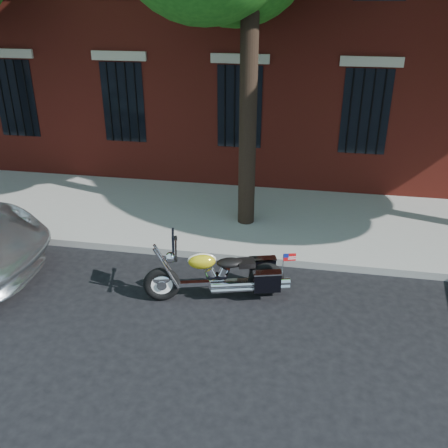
# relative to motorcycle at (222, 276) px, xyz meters

# --- Properties ---
(ground) EXTENTS (120.00, 120.00, 0.00)m
(ground) POSITION_rel_motorcycle_xyz_m (-0.49, -0.05, -0.43)
(ground) COLOR black
(ground) RESTS_ON ground
(curb) EXTENTS (40.00, 0.16, 0.15)m
(curb) POSITION_rel_motorcycle_xyz_m (-0.49, 1.33, -0.35)
(curb) COLOR gray
(curb) RESTS_ON ground
(sidewalk) EXTENTS (40.00, 3.60, 0.15)m
(sidewalk) POSITION_rel_motorcycle_xyz_m (-0.49, 3.21, -0.35)
(sidewalk) COLOR gray
(sidewalk) RESTS_ON ground
(motorcycle) EXTENTS (2.52, 1.12, 1.27)m
(motorcycle) POSITION_rel_motorcycle_xyz_m (0.00, 0.00, 0.00)
(motorcycle) COLOR black
(motorcycle) RESTS_ON ground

